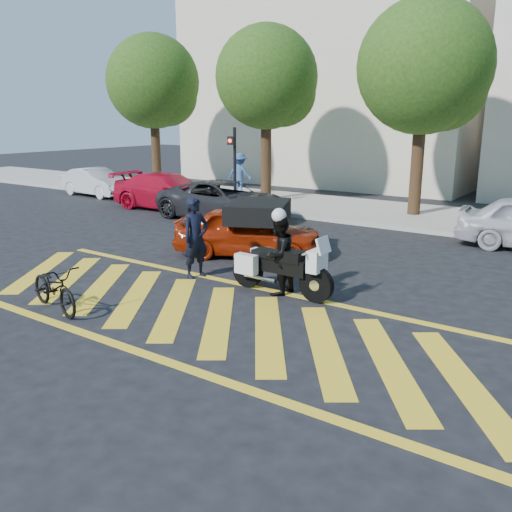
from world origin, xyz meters
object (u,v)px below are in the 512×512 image
Objects in this scene: parked_mid_left at (224,200)px; officer_bike at (196,238)px; police_motorcycle at (279,267)px; red_convertible at (248,231)px; bicycle at (54,288)px; parked_left at (169,192)px; officer_moto at (279,255)px; parked_far_left at (96,182)px.

officer_bike is at bearing -146.95° from parked_mid_left.
police_motorcycle is 8.57m from parked_mid_left.
officer_bike is at bearing 160.26° from red_convertible.
parked_left is (-6.36, 9.79, 0.25)m from bicycle.
officer_bike is 1.11× the size of officer_moto.
police_motorcycle is (2.21, 0.07, -0.34)m from officer_bike.
bicycle is 0.45× the size of parked_far_left.
police_motorcycle is at bearing 94.61° from officer_moto.
officer_moto is (2.94, 3.31, 0.38)m from bicycle.
bicycle is 0.35× the size of parked_mid_left.
parked_far_left is at bearing 59.79° from bicycle.
parked_mid_left reaches higher than bicycle.
police_motorcycle reaches higher than bicycle.
officer_moto is 16.42m from parked_far_left.
police_motorcycle is (2.95, 3.31, 0.13)m from bicycle.
officer_moto is 0.43× the size of parked_far_left.
police_motorcycle is at bearing -30.00° from bicycle.
officer_bike is at bearing -117.27° from parked_far_left.
red_convertible is 8.11m from parked_left.
officer_bike is 1.06× the size of bicycle.
officer_moto is at bearing -175.39° from police_motorcycle.
parked_left reaches higher than red_convertible.
parked_mid_left is (-6.14, 5.97, -0.14)m from officer_moto.
parked_mid_left is at bearing 30.76° from bicycle.
officer_bike reaches higher than red_convertible.
parked_mid_left is (-3.94, 6.04, -0.24)m from officer_bike.
red_convertible is 13.33m from parked_far_left.
parked_left is (-6.91, 4.23, 0.05)m from red_convertible.
parked_left reaches higher than parked_far_left.
bicycle is 0.36× the size of parked_left.
officer_moto is (2.20, 0.07, -0.09)m from officer_bike.
officer_moto reaches higher than parked_far_left.
officer_moto is at bearing -157.58° from red_convertible.
parked_left is at bearing 80.84° from parked_mid_left.
parked_mid_left reaches higher than parked_far_left.
parked_mid_left reaches higher than police_motorcycle.
parked_far_left is at bearing 77.17° from parked_left.
officer_bike is 0.48× the size of parked_far_left.
red_convertible is at bearing -125.88° from parked_left.
officer_bike is at bearing -137.08° from parked_left.
bicycle is 11.67m from parked_left.
police_motorcycle is 0.49× the size of parked_mid_left.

